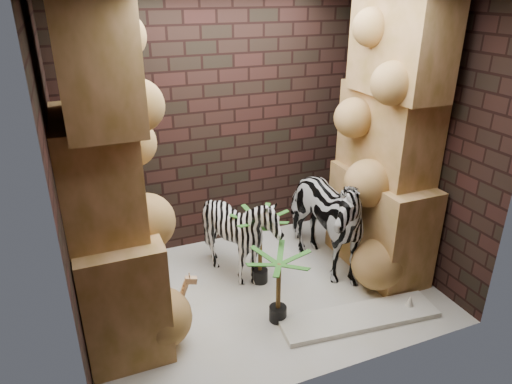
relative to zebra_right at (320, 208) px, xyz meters
name	(u,v)px	position (x,y,z in m)	size (l,w,h in m)	color
floor	(262,292)	(-0.76, -0.18, -0.75)	(3.50, 3.50, 0.00)	silver
wall_back	(220,124)	(-0.76, 1.07, 0.75)	(3.50, 3.50, 0.00)	black
wall_front	(333,213)	(-0.76, -1.43, 0.75)	(3.50, 3.50, 0.00)	black
wall_left	(59,186)	(-2.51, -0.18, 0.75)	(3.00, 3.00, 0.00)	black
wall_right	(415,136)	(0.99, -0.18, 0.75)	(3.00, 3.00, 0.00)	black
rock_pillar_left	(105,179)	(-2.16, -0.18, 0.75)	(0.68, 1.30, 3.00)	tan
rock_pillar_right	(389,140)	(0.66, -0.18, 0.75)	(0.58, 1.25, 3.00)	tan
zebra_right	(320,208)	(0.00, 0.00, 0.00)	(0.69, 1.27, 1.51)	white
zebra_left	(240,240)	(-0.87, 0.13, -0.27)	(0.87, 1.07, 0.97)	white
giraffe_toy	(167,307)	(-1.81, -0.50, -0.42)	(0.34, 0.11, 0.67)	#F4C38C
palm_front	(260,248)	(-0.70, 0.00, -0.34)	(0.36, 0.36, 0.83)	#1D6114
palm_back	(278,288)	(-0.79, -0.66, -0.39)	(0.36, 0.36, 0.73)	#1D6114
surfboard	(359,317)	(-0.06, -0.95, -0.73)	(1.56, 0.38, 0.05)	white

